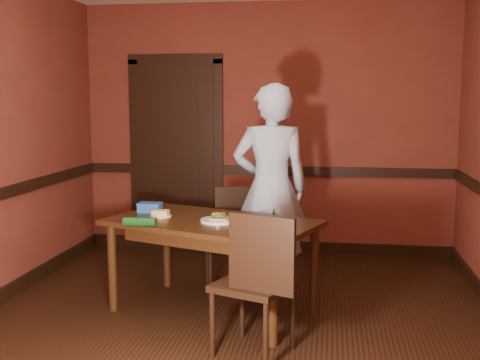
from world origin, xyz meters
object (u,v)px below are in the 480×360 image
(chair_far, at_px, (229,240))
(cheese_saucer, at_px, (161,214))
(chair_near, at_px, (253,282))
(sauce_jar, at_px, (247,221))
(food_tub, at_px, (150,208))
(dining_table, at_px, (213,266))
(person, at_px, (271,188))
(sandwich_plate, at_px, (219,219))

(chair_far, relative_size, cheese_saucer, 5.24)
(chair_far, distance_m, chair_near, 1.34)
(sauce_jar, height_order, food_tub, food_tub)
(dining_table, relative_size, sauce_jar, 20.34)
(chair_near, bearing_deg, food_tub, -22.72)
(person, xyz_separation_m, cheese_saucer, (-0.83, -0.57, -0.14))
(person, height_order, cheese_saucer, person)
(cheese_saucer, bearing_deg, chair_far, 46.19)
(dining_table, distance_m, person, 0.92)
(sandwich_plate, relative_size, sauce_jar, 3.69)
(dining_table, height_order, sandwich_plate, sandwich_plate)
(sauce_jar, bearing_deg, chair_far, 109.57)
(person, xyz_separation_m, food_tub, (-0.97, -0.41, -0.12))
(cheese_saucer, height_order, food_tub, food_tub)
(sauce_jar, relative_size, cheese_saucer, 0.45)
(sandwich_plate, height_order, food_tub, food_tub)
(sauce_jar, distance_m, food_tub, 0.96)
(chair_far, xyz_separation_m, food_tub, (-0.61, -0.33, 0.33))
(sauce_jar, relative_size, food_tub, 0.39)
(dining_table, height_order, cheese_saucer, cheese_saucer)
(dining_table, bearing_deg, cheese_saucer, -169.33)
(sauce_jar, height_order, cheese_saucer, sauce_jar)
(cheese_saucer, relative_size, food_tub, 0.87)
(dining_table, xyz_separation_m, person, (0.39, 0.64, 0.54))
(chair_far, distance_m, food_tub, 0.77)
(sandwich_plate, bearing_deg, cheese_saucer, 166.09)
(sandwich_plate, bearing_deg, chair_near, -62.19)
(food_tub, bearing_deg, sandwich_plate, -22.42)
(chair_near, xyz_separation_m, person, (-0.03, 1.36, 0.42))
(cheese_saucer, bearing_deg, sauce_jar, -18.65)
(chair_near, height_order, person, person)
(chair_far, distance_m, person, 0.58)
(chair_far, distance_m, sauce_jar, 0.85)
(cheese_saucer, distance_m, food_tub, 0.21)
(chair_near, xyz_separation_m, sauce_jar, (-0.12, 0.55, 0.29))
(person, bearing_deg, chair_near, 77.73)
(person, relative_size, sauce_jar, 23.34)
(chair_far, xyz_separation_m, chair_near, (0.38, -1.29, 0.04))
(sandwich_plate, distance_m, sauce_jar, 0.27)
(sauce_jar, bearing_deg, dining_table, 150.03)
(person, relative_size, cheese_saucer, 10.54)
(chair_near, distance_m, sauce_jar, 0.63)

